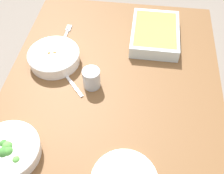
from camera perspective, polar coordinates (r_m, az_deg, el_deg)
The scene contains 9 objects.
ground_plane at distance 1.76m, azimuth 0.00°, elevation -15.34°, with size 6.00×6.00×0.00m, color slate.
dining_table at distance 1.19m, azimuth 0.00°, elevation -2.72°, with size 1.20×0.90×0.74m.
stew_bowl at distance 1.22m, azimuth -12.05°, elevation 6.23°, with size 0.23×0.23×0.06m.
broccoli_bowl at distance 1.00m, azimuth -20.96°, elevation -12.37°, with size 0.22×0.22×0.07m.
baking_dish at distance 1.33m, azimuth 9.00°, elevation 11.11°, with size 0.30×0.22×0.06m.
drink_cup at distance 1.10m, azimuth -4.32°, elevation 1.68°, with size 0.07×0.07×0.08m.
spoon_by_stew at distance 1.16m, azimuth -9.12°, elevation 1.76°, with size 0.14×0.13×0.01m.
spoon_by_broccoli at distance 1.00m, azimuth -18.65°, elevation -14.20°, with size 0.08×0.17×0.01m.
fork_on_table at distance 1.37m, azimuth -9.63°, elevation 10.74°, with size 0.18×0.03×0.01m.
Camera 1 is at (0.70, 0.09, 1.61)m, focal length 43.59 mm.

